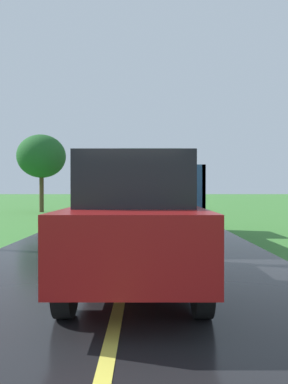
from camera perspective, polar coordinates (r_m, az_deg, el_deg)
banana_truck_near at (r=11.75m, az=0.76°, el=0.20°), size 2.38×5.82×2.80m
banana_truck_far at (r=23.23m, az=0.48°, el=0.37°), size 2.38×5.81×2.80m
roadside_tree_near_left at (r=24.50m, az=-16.27°, el=5.46°), size 3.14×3.14×5.08m
following_car at (r=5.28m, az=-1.54°, el=-4.53°), size 1.74×4.10×1.92m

